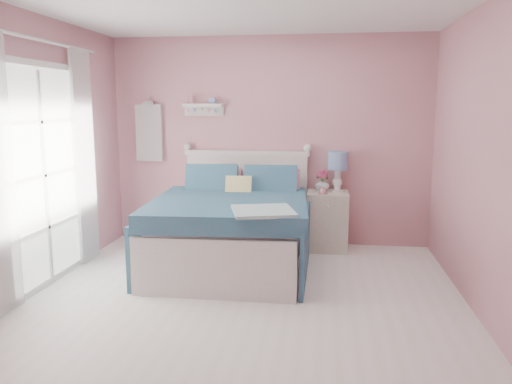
% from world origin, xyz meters
% --- Properties ---
extents(floor, '(4.50, 4.50, 0.00)m').
position_xyz_m(floor, '(0.00, 0.00, 0.00)').
color(floor, white).
rests_on(floor, ground).
extents(room_shell, '(4.50, 4.50, 4.50)m').
position_xyz_m(room_shell, '(0.00, 0.00, 1.58)').
color(room_shell, '#BF7983').
rests_on(room_shell, floor).
extents(bed, '(1.72, 2.09, 1.18)m').
position_xyz_m(bed, '(-0.28, 1.22, 0.40)').
color(bed, silver).
rests_on(bed, floor).
extents(nightstand, '(0.49, 0.49, 0.71)m').
position_xyz_m(nightstand, '(0.75, 1.99, 0.36)').
color(nightstand, beige).
rests_on(nightstand, floor).
extents(table_lamp, '(0.24, 0.24, 0.48)m').
position_xyz_m(table_lamp, '(0.86, 2.08, 1.05)').
color(table_lamp, white).
rests_on(table_lamp, nightstand).
extents(vase, '(0.20, 0.20, 0.17)m').
position_xyz_m(vase, '(0.68, 2.05, 0.80)').
color(vase, silver).
rests_on(vase, nightstand).
extents(teacup, '(0.11, 0.11, 0.07)m').
position_xyz_m(teacup, '(0.69, 1.83, 0.75)').
color(teacup, '#D38D9A').
rests_on(teacup, nightstand).
extents(roses, '(0.14, 0.11, 0.12)m').
position_xyz_m(roses, '(0.68, 2.04, 0.92)').
color(roses, '#C3426F').
rests_on(roses, vase).
extents(wall_shelf, '(0.50, 0.15, 0.25)m').
position_xyz_m(wall_shelf, '(-0.83, 2.19, 1.73)').
color(wall_shelf, silver).
rests_on(wall_shelf, room_shell).
extents(hanging_dress, '(0.34, 0.03, 0.72)m').
position_xyz_m(hanging_dress, '(-1.55, 2.18, 1.40)').
color(hanging_dress, white).
rests_on(hanging_dress, room_shell).
extents(french_door, '(0.04, 1.32, 2.16)m').
position_xyz_m(french_door, '(-1.97, 0.40, 1.07)').
color(french_door, silver).
rests_on(french_door, floor).
extents(curtain_far, '(0.04, 0.40, 2.32)m').
position_xyz_m(curtain_far, '(-1.92, 1.14, 1.18)').
color(curtain_far, white).
rests_on(curtain_far, floor).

